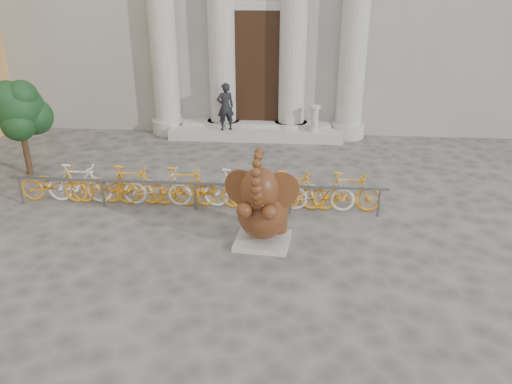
# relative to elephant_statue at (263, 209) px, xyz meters

# --- Properties ---
(ground) EXTENTS (80.00, 80.00, 0.00)m
(ground) POSITION_rel_elephant_statue_xyz_m (-0.75, -1.86, -0.82)
(ground) COLOR #474442
(ground) RESTS_ON ground
(entrance_steps) EXTENTS (6.00, 1.20, 0.36)m
(entrance_steps) POSITION_rel_elephant_statue_xyz_m (-0.75, 7.54, -0.64)
(entrance_steps) COLOR #A8A59E
(entrance_steps) RESTS_ON ground
(elephant_statue) EXTENTS (1.51, 1.72, 2.26)m
(elephant_statue) POSITION_rel_elephant_statue_xyz_m (0.00, 0.00, 0.00)
(elephant_statue) COLOR #A8A59E
(elephant_statue) RESTS_ON ground
(bike_rack) EXTENTS (9.13, 0.53, 1.00)m
(bike_rack) POSITION_rel_elephant_statue_xyz_m (-1.75, 1.79, -0.32)
(bike_rack) COLOR slate
(bike_rack) RESTS_ON ground
(tree) EXTENTS (1.57, 1.43, 2.72)m
(tree) POSITION_rel_elephant_statue_xyz_m (-6.89, 3.48, 1.07)
(tree) COLOR #332114
(tree) RESTS_ON ground
(pedestrian) EXTENTS (0.69, 0.59, 1.62)m
(pedestrian) POSITION_rel_elephant_statue_xyz_m (-1.76, 7.21, 0.35)
(pedestrian) COLOR black
(pedestrian) RESTS_ON entrance_steps
(balustrade_post) EXTENTS (0.36, 0.36, 0.89)m
(balustrade_post) POSITION_rel_elephant_statue_xyz_m (1.26, 7.24, -0.05)
(balustrade_post) COLOR #A8A59E
(balustrade_post) RESTS_ON entrance_steps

